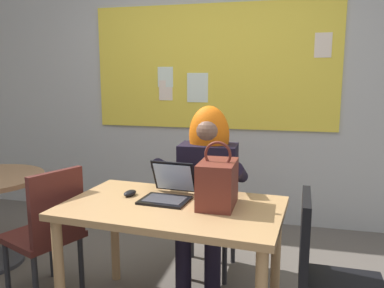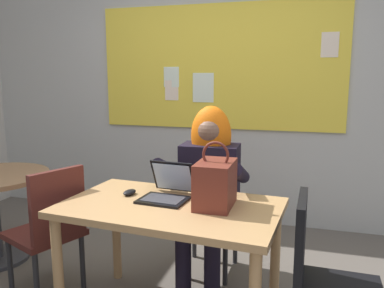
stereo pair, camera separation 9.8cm
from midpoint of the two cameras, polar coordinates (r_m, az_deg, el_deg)
The scene contains 9 objects.
wall_back_bulletin at distance 3.91m, azimuth 2.42°, elevation 9.39°, with size 5.30×1.96×2.83m.
desk_main at distance 2.32m, azimuth -4.12°, elevation -11.11°, with size 1.32×0.85×0.73m.
chair_at_desk at distance 3.01m, azimuth 1.70°, elevation -8.62°, with size 0.44×0.44×0.90m.
person_costumed at distance 2.83m, azimuth 1.14°, elevation -4.97°, with size 0.60×0.61×1.25m.
laptop at distance 2.39m, azimuth -4.68°, elevation -6.86°, with size 0.31×0.34×0.22m.
computer_mouse at distance 2.48m, azimuth -10.21°, elevation -7.10°, with size 0.06×0.10×0.03m, color black.
handbag at distance 2.23m, azimuth 2.50°, elevation -5.76°, with size 0.20×0.30×0.38m.
chair_spare_by_window at distance 2.76m, azimuth -21.25°, elevation -11.38°, with size 0.55×0.55×0.89m.
chair_extra_corner at distance 2.13m, azimuth 17.70°, elevation -17.68°, with size 0.43×0.43×0.89m.
Camera 1 is at (0.74, -2.02, 1.47)m, focal length 36.38 mm.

